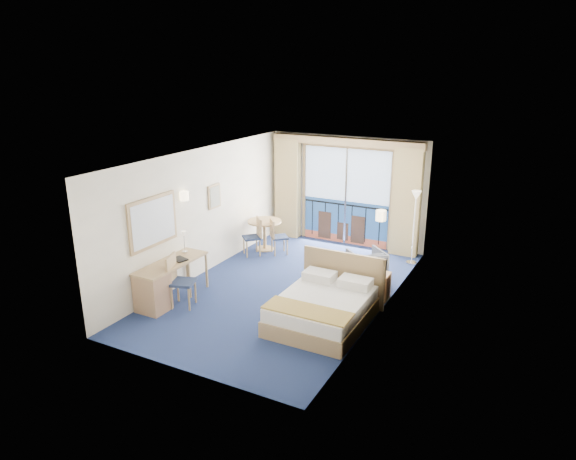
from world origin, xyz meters
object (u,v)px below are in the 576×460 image
object	(u,v)px
armchair	(366,264)
floor_lamp	(415,209)
nightstand	(378,286)
desk	(157,287)
desk_chair	(178,278)
round_table	(265,228)
table_chair_a	(276,234)
table_chair_b	(255,234)
bed	(324,307)

from	to	relation	value
armchair	floor_lamp	bearing A→B (deg)	-162.57
nightstand	floor_lamp	bearing A→B (deg)	87.33
armchair	desk	xyz separation A→B (m)	(-2.97, -3.10, 0.10)
nightstand	desk_chair	xyz separation A→B (m)	(-3.20, -2.02, 0.30)
floor_lamp	round_table	bearing A→B (deg)	-167.98
floor_lamp	table_chair_a	distance (m)	3.25
floor_lamp	table_chair_b	distance (m)	3.72
round_table	desk_chair	bearing A→B (deg)	-87.88
desk_chair	table_chair_a	world-z (taller)	desk_chair
desk	round_table	bearing A→B (deg)	87.47
floor_lamp	desk_chair	world-z (taller)	floor_lamp
nightstand	table_chair_a	distance (m)	3.19
armchair	nightstand	bearing A→B (deg)	75.75
desk_chair	bed	bearing A→B (deg)	-94.07
desk	table_chair_a	size ratio (longest dim) A/B	1.86
round_table	table_chair_b	size ratio (longest dim) A/B	0.91
bed	desk	xyz separation A→B (m)	(-2.95, -0.91, 0.13)
desk	round_table	world-z (taller)	desk
bed	floor_lamp	world-z (taller)	floor_lamp
floor_lamp	round_table	distance (m)	3.58
desk_chair	armchair	bearing A→B (deg)	-61.11
nightstand	table_chair_b	xyz separation A→B (m)	(-3.36, 0.98, 0.25)
bed	desk_chair	bearing A→B (deg)	-166.20
nightstand	floor_lamp	xyz separation A→B (m)	(0.10, 2.13, 1.02)
nightstand	table_chair_a	world-z (taller)	table_chair_a
table_chair_a	table_chair_b	size ratio (longest dim) A/B	0.96
armchair	desk	distance (m)	4.29
nightstand	table_chair_b	bearing A→B (deg)	163.66
bed	table_chair_a	size ratio (longest dim) A/B	2.21
bed	table_chair_b	world-z (taller)	bed
armchair	desk	size ratio (longest dim) A/B	0.43
floor_lamp	desk	world-z (taller)	floor_lamp
floor_lamp	desk	bearing A→B (deg)	-129.16
bed	round_table	xyz separation A→B (m)	(-2.79, 2.77, 0.27)
desk_chair	table_chair_b	world-z (taller)	desk_chair
table_chair_b	desk	bearing A→B (deg)	-47.71
round_table	table_chair_a	bearing A→B (deg)	-20.10
desk	floor_lamp	bearing A→B (deg)	50.84
bed	desk_chair	distance (m)	2.76
floor_lamp	table_chair_b	bearing A→B (deg)	-161.64
desk	bed	bearing A→B (deg)	17.18
bed	desk	size ratio (longest dim) A/B	1.19
round_table	table_chair_a	world-z (taller)	table_chair_a
nightstand	desk_chair	bearing A→B (deg)	-147.74
desk_chair	table_chair_b	bearing A→B (deg)	-14.99
nightstand	floor_lamp	size ratio (longest dim) A/B	0.31
nightstand	armchair	xyz separation A→B (m)	(-0.53, 0.82, 0.06)
desk_chair	table_chair_a	size ratio (longest dim) A/B	1.15
armchair	bed	bearing A→B (deg)	42.78
bed	table_chair_b	bearing A→B (deg)	140.14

